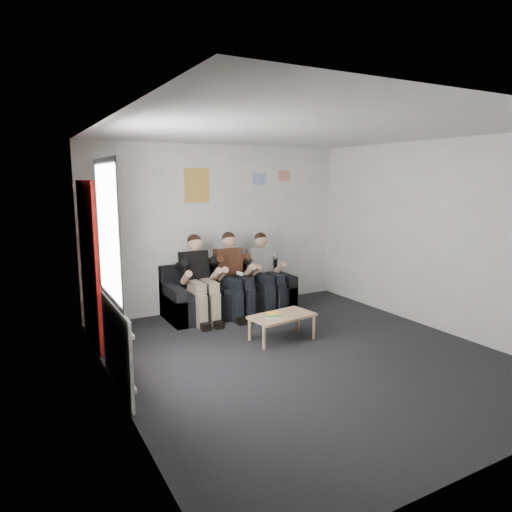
% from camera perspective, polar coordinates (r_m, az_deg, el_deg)
% --- Properties ---
extents(room_shell, '(5.00, 5.00, 5.00)m').
position_cam_1_polar(room_shell, '(5.46, 6.33, 1.06)').
color(room_shell, black).
rests_on(room_shell, ground).
extents(sofa, '(2.08, 0.85, 0.80)m').
position_cam_1_polar(sofa, '(7.45, -3.42, -4.88)').
color(sofa, black).
rests_on(sofa, ground).
extents(bookshelf, '(0.32, 0.96, 2.14)m').
position_cam_1_polar(bookshelf, '(6.23, -18.64, -0.92)').
color(bookshelf, maroon).
rests_on(bookshelf, ground).
extents(coffee_table, '(0.87, 0.48, 0.35)m').
position_cam_1_polar(coffee_table, '(6.21, 3.27, -7.72)').
color(coffee_table, tan).
rests_on(coffee_table, ground).
extents(game_cases, '(0.23, 0.20, 0.04)m').
position_cam_1_polar(game_cases, '(6.11, 2.12, -7.40)').
color(game_cases, silver).
rests_on(game_cases, coffee_table).
extents(person_left, '(0.41, 0.89, 1.32)m').
position_cam_1_polar(person_left, '(6.96, -7.08, -2.92)').
color(person_left, black).
rests_on(person_left, sofa).
extents(person_middle, '(0.42, 0.89, 1.32)m').
position_cam_1_polar(person_middle, '(7.19, -2.78, -2.44)').
color(person_middle, '#532B1B').
rests_on(person_middle, sofa).
extents(person_right, '(0.39, 0.85, 1.28)m').
position_cam_1_polar(person_right, '(7.46, 1.22, -2.11)').
color(person_right, white).
rests_on(person_right, sofa).
extents(radiator, '(0.10, 0.64, 0.60)m').
position_cam_1_polar(radiator, '(5.05, -16.21, -11.78)').
color(radiator, white).
rests_on(radiator, ground).
extents(window, '(0.05, 1.30, 2.36)m').
position_cam_1_polar(window, '(4.83, -17.45, -4.36)').
color(window, white).
rests_on(window, room_shell).
extents(poster_large, '(0.42, 0.01, 0.55)m').
position_cam_1_polar(poster_large, '(7.41, -7.42, 8.76)').
color(poster_large, '#D0C749').
rests_on(poster_large, room_shell).
extents(poster_blue, '(0.25, 0.01, 0.20)m').
position_cam_1_polar(poster_blue, '(7.90, 0.46, 9.62)').
color(poster_blue, blue).
rests_on(poster_blue, room_shell).
extents(poster_pink, '(0.22, 0.01, 0.18)m').
position_cam_1_polar(poster_pink, '(8.16, 3.57, 9.96)').
color(poster_pink, '#CB3F93').
rests_on(poster_pink, room_shell).
extents(poster_sign, '(0.20, 0.01, 0.14)m').
position_cam_1_polar(poster_sign, '(7.21, -11.96, 10.19)').
color(poster_sign, silver).
rests_on(poster_sign, room_shell).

